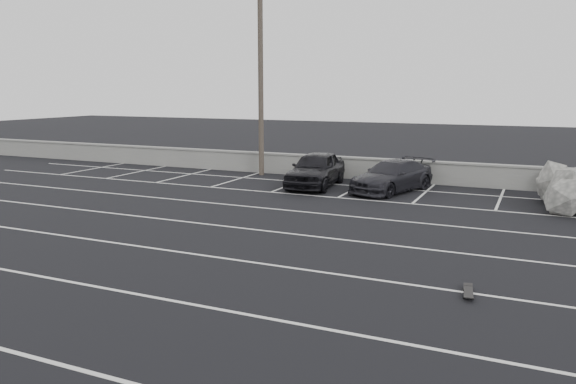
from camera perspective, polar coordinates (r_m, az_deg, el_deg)
The scene contains 8 objects.
ground at distance 15.26m, azimuth -9.91°, elevation -6.19°, with size 120.00×120.00×0.00m, color black.
seawall at distance 27.60m, azimuth 6.55°, elevation 2.51°, with size 50.00×0.45×1.06m.
stall_lines at distance 18.97m, azimuth -2.64°, elevation -2.74°, with size 36.00×20.05×0.01m.
car_left at distance 25.17m, azimuth 2.84°, elevation 2.34°, with size 1.85×4.59×1.57m, color black.
car_right at distance 24.33m, azimuth 10.53°, elevation 1.60°, with size 1.85×4.55×1.32m, color black.
utility_pole at distance 28.35m, azimuth -2.79°, elevation 11.64°, with size 1.30×0.26×9.73m.
trash_bin at distance 25.87m, azimuth 25.28°, elevation 0.93°, with size 0.71×0.71×0.98m.
skateboard at distance 12.70m, azimuth 17.85°, elevation -9.66°, with size 0.29×0.77×0.09m.
Camera 1 is at (8.30, -12.05, 4.33)m, focal length 35.00 mm.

